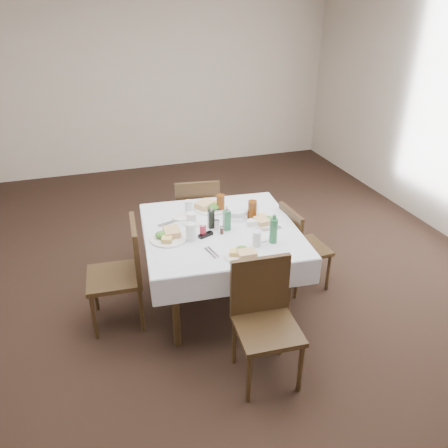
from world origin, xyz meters
name	(u,v)px	position (x,y,z in m)	size (l,w,h in m)	color
ground_plane	(201,290)	(0.00, 0.00, 0.00)	(7.00, 7.00, 0.00)	black
room_shell	(195,109)	(0.00, 0.00, 1.71)	(6.04, 7.04, 2.80)	#C2B29B
dining_table	(220,237)	(0.13, -0.22, 0.68)	(1.36, 1.36, 0.76)	black
chair_north	(197,214)	(0.13, 0.57, 0.52)	(0.49, 0.49, 0.91)	black
chair_south	(264,313)	(0.19, -1.07, 0.52)	(0.45, 0.45, 0.90)	black
chair_east	(298,243)	(0.88, -0.20, 0.47)	(0.41, 0.41, 0.83)	black
chair_west	(124,268)	(-0.68, -0.20, 0.52)	(0.46, 0.46, 0.91)	black
meal_north	(210,206)	(0.15, 0.16, 0.79)	(0.31, 0.31, 0.07)	white
meal_south	(243,254)	(0.16, -0.69, 0.78)	(0.26, 0.26, 0.06)	white
meal_east	(264,220)	(0.51, -0.24, 0.78)	(0.25, 0.25, 0.06)	white
meal_west	(168,236)	(-0.32, -0.26, 0.79)	(0.30, 0.30, 0.07)	white
side_plate_a	(181,217)	(-0.14, 0.07, 0.77)	(0.16, 0.16, 0.01)	white
side_plate_b	(260,238)	(0.38, -0.48, 0.77)	(0.14, 0.14, 0.01)	white
water_n	(189,207)	(-0.05, 0.12, 0.83)	(0.07, 0.07, 0.13)	silver
water_s	(257,239)	(0.31, -0.58, 0.82)	(0.07, 0.07, 0.12)	silver
water_e	(255,210)	(0.48, -0.10, 0.82)	(0.06, 0.06, 0.11)	silver
water_w	(191,232)	(-0.15, -0.34, 0.83)	(0.08, 0.08, 0.15)	silver
iced_tea_a	(221,203)	(0.23, 0.10, 0.84)	(0.07, 0.07, 0.15)	#65300D
iced_tea_b	(252,209)	(0.45, -0.12, 0.84)	(0.08, 0.08, 0.16)	#65300D
bread_basket	(237,213)	(0.33, -0.06, 0.80)	(0.22, 0.22, 0.07)	silver
oil_cruet_dark	(211,218)	(0.06, -0.19, 0.85)	(0.05, 0.05, 0.20)	black
oil_cruet_green	(227,219)	(0.18, -0.26, 0.86)	(0.05, 0.05, 0.22)	#2B7043
ketchup_bottle	(203,230)	(-0.04, -0.30, 0.81)	(0.05, 0.05, 0.11)	#AF1F32
salt_shaker	(217,225)	(0.10, -0.23, 0.81)	(0.04, 0.04, 0.09)	white
pepper_shaker	(222,230)	(0.11, -0.32, 0.80)	(0.03, 0.03, 0.07)	#43291D
coffee_mug	(192,219)	(-0.08, -0.07, 0.81)	(0.14, 0.14, 0.10)	white
sunglasses	(206,235)	(-0.02, -0.31, 0.78)	(0.13, 0.08, 0.03)	black
green_bottle	(274,230)	(0.46, -0.56, 0.87)	(0.06, 0.06, 0.24)	#2B7043
sugar_caddy	(253,223)	(0.41, -0.26, 0.79)	(0.10, 0.07, 0.05)	white
cutlery_n	(220,207)	(0.25, 0.16, 0.77)	(0.06, 0.17, 0.01)	silver
cutlery_s	(212,253)	(-0.05, -0.58, 0.77)	(0.08, 0.18, 0.01)	silver
cutlery_e	(271,229)	(0.53, -0.37, 0.77)	(0.18, 0.05, 0.01)	silver
cutlery_w	(168,224)	(-0.27, -0.01, 0.77)	(0.18, 0.10, 0.01)	silver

